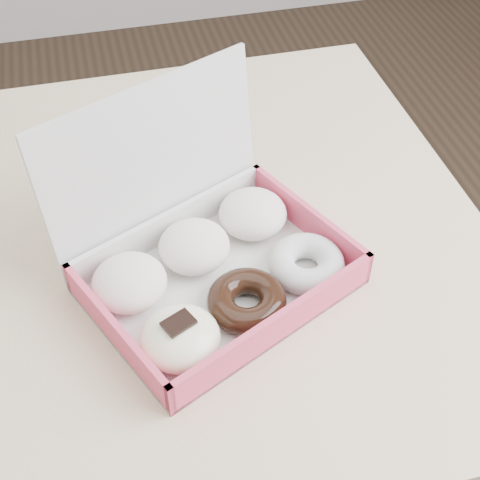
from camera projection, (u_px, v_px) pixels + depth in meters
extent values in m
cube|color=tan|center=(26.00, 269.00, 0.85)|extent=(1.20, 0.80, 0.04)
cylinder|color=tan|center=(320.00, 223.00, 1.45)|extent=(0.05, 0.05, 0.71)
cube|color=silver|center=(220.00, 286.00, 0.80)|extent=(0.36, 0.32, 0.01)
cube|color=#DE4563|center=(277.00, 329.00, 0.73)|extent=(0.27, 0.13, 0.05)
cube|color=silver|center=(170.00, 226.00, 0.85)|extent=(0.27, 0.13, 0.05)
cube|color=#DE4563|center=(116.00, 335.00, 0.73)|extent=(0.10, 0.20, 0.05)
cube|color=#DE4563|center=(308.00, 221.00, 0.85)|extent=(0.10, 0.20, 0.05)
cube|color=silver|center=(155.00, 167.00, 0.80)|extent=(0.28, 0.15, 0.21)
ellipsoid|color=white|center=(130.00, 282.00, 0.77)|extent=(0.12, 0.12, 0.05)
ellipsoid|color=white|center=(194.00, 246.00, 0.81)|extent=(0.12, 0.12, 0.05)
ellipsoid|color=white|center=(253.00, 214.00, 0.85)|extent=(0.12, 0.12, 0.05)
ellipsoid|color=#FFFACB|center=(180.00, 338.00, 0.72)|extent=(0.12, 0.12, 0.05)
cube|color=black|center=(178.00, 323.00, 0.70)|extent=(0.04, 0.04, 0.00)
torus|color=black|center=(247.00, 301.00, 0.76)|extent=(0.12, 0.12, 0.03)
torus|color=white|center=(306.00, 264.00, 0.80)|extent=(0.12, 0.12, 0.03)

